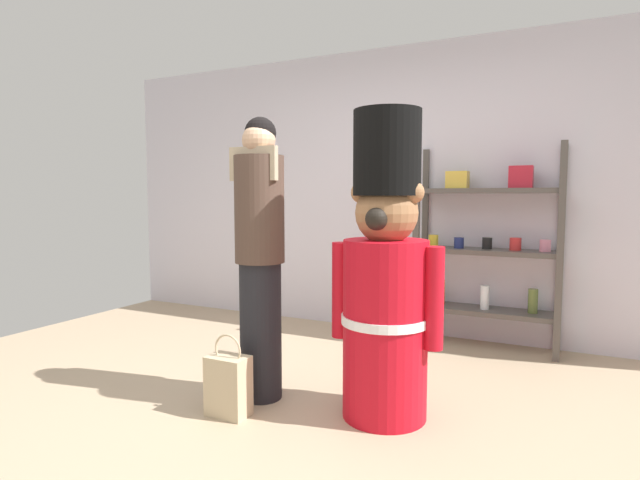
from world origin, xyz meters
TOP-DOWN VIEW (x-y plane):
  - ground_plane at (0.00, 0.00)m, footprint 6.40×6.40m
  - back_wall at (0.00, 2.20)m, footprint 6.40×0.12m
  - merchandise_shelf at (0.70, 1.98)m, footprint 1.15×0.35m
  - teddy_bear_guard at (0.39, 0.33)m, footprint 0.65×0.50m
  - person_shopper at (-0.39, 0.25)m, footprint 0.32×0.30m
  - shopping_bag at (-0.41, -0.05)m, footprint 0.24×0.15m

SIDE VIEW (x-z plane):
  - ground_plane at x=0.00m, z-range 0.00..0.00m
  - shopping_bag at x=-0.41m, z-range -0.06..0.42m
  - teddy_bear_guard at x=0.39m, z-range -0.09..1.64m
  - merchandise_shelf at x=0.70m, z-range 0.03..1.69m
  - person_shopper at x=-0.39m, z-range 0.05..1.78m
  - back_wall at x=0.00m, z-range 0.00..2.60m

